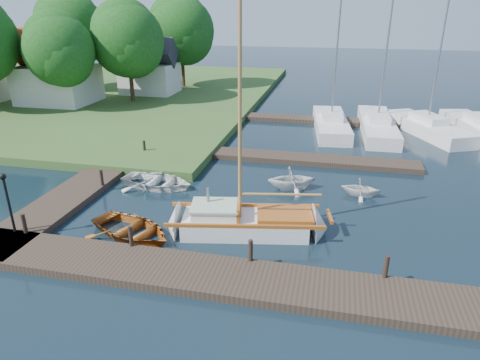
% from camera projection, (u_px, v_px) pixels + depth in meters
% --- Properties ---
extents(ground, '(160.00, 160.00, 0.00)m').
position_uv_depth(ground, '(240.00, 204.00, 19.89)').
color(ground, black).
rests_on(ground, ground).
extents(near_dock, '(18.00, 2.20, 0.30)m').
position_uv_depth(near_dock, '(201.00, 275.00, 14.42)').
color(near_dock, '#30261D').
rests_on(near_dock, ground).
extents(left_dock, '(2.20, 18.00, 0.30)m').
position_uv_depth(left_dock, '(105.00, 172.00, 23.26)').
color(left_dock, '#30261D').
rests_on(left_dock, ground).
extents(far_dock, '(14.00, 1.60, 0.30)m').
position_uv_depth(far_dock, '(297.00, 159.00, 25.29)').
color(far_dock, '#30261D').
rests_on(far_dock, ground).
extents(pontoon, '(30.00, 1.60, 0.30)m').
position_uv_depth(pontoon, '(416.00, 125.00, 32.24)').
color(pontoon, '#30261D').
rests_on(pontoon, ground).
extents(shore, '(50.00, 40.00, 0.50)m').
position_uv_depth(shore, '(28.00, 89.00, 45.33)').
color(shore, '#3C5725').
rests_on(shore, ground).
extents(mooring_post_0, '(0.16, 0.16, 0.80)m').
position_uv_depth(mooring_post_0, '(24.00, 223.00, 16.63)').
color(mooring_post_0, black).
rests_on(mooring_post_0, near_dock).
extents(mooring_post_1, '(0.16, 0.16, 0.80)m').
position_uv_depth(mooring_post_1, '(131.00, 236.00, 15.72)').
color(mooring_post_1, black).
rests_on(mooring_post_1, near_dock).
extents(mooring_post_2, '(0.16, 0.16, 0.80)m').
position_uv_depth(mooring_post_2, '(251.00, 250.00, 14.81)').
color(mooring_post_2, black).
rests_on(mooring_post_2, near_dock).
extents(mooring_post_3, '(0.16, 0.16, 0.80)m').
position_uv_depth(mooring_post_3, '(386.00, 267.00, 13.89)').
color(mooring_post_3, black).
rests_on(mooring_post_3, near_dock).
extents(mooring_post_4, '(0.16, 0.16, 0.80)m').
position_uv_depth(mooring_post_4, '(102.00, 178.00, 21.04)').
color(mooring_post_4, black).
rests_on(mooring_post_4, left_dock).
extents(mooring_post_5, '(0.16, 0.16, 0.80)m').
position_uv_depth(mooring_post_5, '(144.00, 147.00, 25.56)').
color(mooring_post_5, black).
rests_on(mooring_post_5, left_dock).
extents(lamp_post, '(0.24, 0.24, 2.44)m').
position_uv_depth(lamp_post, '(7.00, 195.00, 16.29)').
color(lamp_post, black).
rests_on(lamp_post, near_dock).
extents(sailboat, '(7.39, 3.25, 9.83)m').
position_uv_depth(sailboat, '(249.00, 224.00, 17.34)').
color(sailboat, silver).
rests_on(sailboat, ground).
extents(dinghy, '(4.51, 3.92, 0.78)m').
position_uv_depth(dinghy, '(131.00, 227.00, 17.01)').
color(dinghy, '#9B3412').
rests_on(dinghy, ground).
extents(tender_a, '(4.07, 3.14, 0.78)m').
position_uv_depth(tender_a, '(157.00, 180.00, 21.62)').
color(tender_a, silver).
rests_on(tender_a, ground).
extents(tender_b, '(2.93, 2.72, 1.28)m').
position_uv_depth(tender_b, '(292.00, 177.00, 21.26)').
color(tender_b, silver).
rests_on(tender_b, ground).
extents(tender_d, '(2.05, 1.83, 0.98)m').
position_uv_depth(tender_d, '(361.00, 186.00, 20.55)').
color(tender_d, silver).
rests_on(tender_d, ground).
extents(marina_boat_2, '(3.10, 8.49, 10.84)m').
position_uv_depth(marina_boat_2, '(331.00, 123.00, 31.33)').
color(marina_boat_2, silver).
rests_on(marina_boat_2, ground).
extents(marina_boat_3, '(2.47, 9.46, 12.79)m').
position_uv_depth(marina_boat_3, '(377.00, 124.00, 30.95)').
color(marina_boat_3, silver).
rests_on(marina_boat_3, ground).
extents(marina_boat_4, '(5.39, 8.24, 11.73)m').
position_uv_depth(marina_boat_4, '(427.00, 126.00, 30.42)').
color(marina_boat_4, silver).
rests_on(marina_boat_4, ground).
extents(house_a, '(6.30, 5.00, 6.29)m').
position_uv_depth(house_a, '(57.00, 74.00, 37.26)').
color(house_a, white).
rests_on(house_a, shore).
extents(house_c, '(5.25, 4.00, 5.28)m').
position_uv_depth(house_c, '(149.00, 71.00, 41.60)').
color(house_c, white).
rests_on(house_c, shore).
extents(tree_2, '(5.83, 5.75, 7.82)m').
position_uv_depth(tree_2, '(60.00, 50.00, 34.22)').
color(tree_2, '#332114').
rests_on(tree_2, shore).
extents(tree_3, '(6.41, 6.38, 8.74)m').
position_uv_depth(tree_3, '(128.00, 39.00, 36.81)').
color(tree_3, '#332114').
rests_on(tree_3, shore).
extents(tree_4, '(7.01, 7.01, 9.66)m').
position_uv_depth(tree_4, '(70.00, 29.00, 41.83)').
color(tree_4, '#332114').
rests_on(tree_4, shore).
extents(tree_7, '(6.83, 6.83, 9.38)m').
position_uv_depth(tree_7, '(181.00, 30.00, 43.47)').
color(tree_7, '#332114').
rests_on(tree_7, shore).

